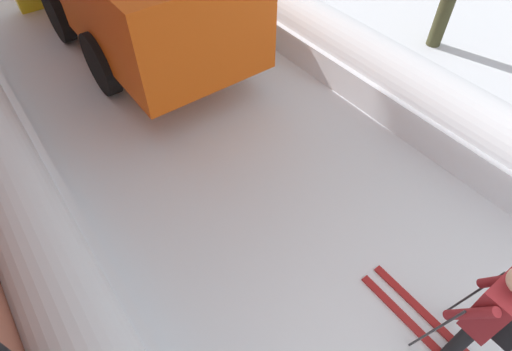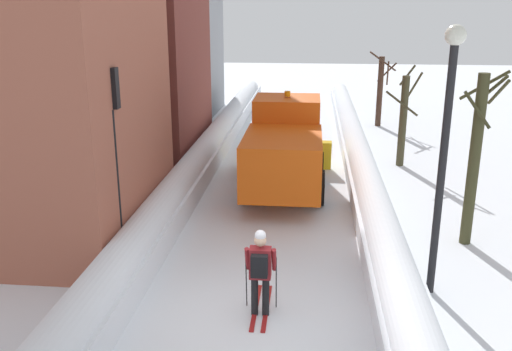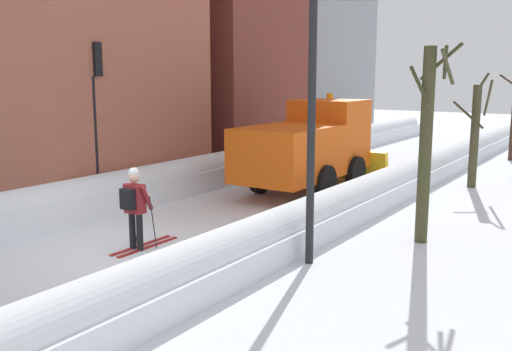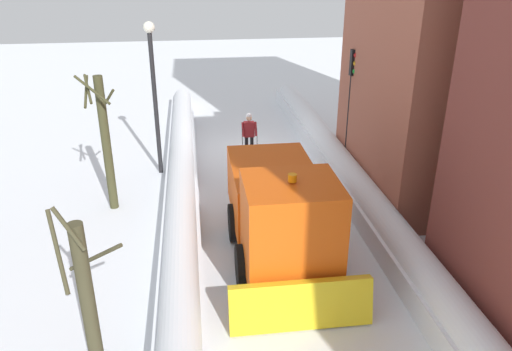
{
  "view_description": "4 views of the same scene",
  "coord_description": "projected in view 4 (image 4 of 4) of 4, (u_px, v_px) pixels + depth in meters",
  "views": [
    {
      "loc": [
        -2.4,
        0.38,
        4.52
      ],
      "look_at": [
        -0.55,
        2.88,
        1.02
      ],
      "focal_mm": 28.66,
      "sensor_mm": 36.0,
      "label": 1
    },
    {
      "loc": [
        1.04,
        -9.39,
        5.89
      ],
      "look_at": [
        -0.4,
        5.2,
        1.39
      ],
      "focal_mm": 39.12,
      "sensor_mm": 36.0,
      "label": 2
    },
    {
      "loc": [
        8.96,
        -8.18,
        3.76
      ],
      "look_at": [
        1.16,
        3.51,
        1.26
      ],
      "focal_mm": 40.26,
      "sensor_mm": 36.0,
      "label": 3
    },
    {
      "loc": [
        2.39,
        19.32,
        7.62
      ],
      "look_at": [
        0.46,
        4.78,
        1.06
      ],
      "focal_mm": 34.89,
      "sensor_mm": 36.0,
      "label": 4
    }
  ],
  "objects": [
    {
      "name": "traffic_light_pole",
      "position": [
        352.0,
        88.0,
        17.77
      ],
      "size": [
        0.28,
        0.42,
        4.59
      ],
      "color": "black",
      "rests_on": "ground"
    },
    {
      "name": "ground_plane",
      "position": [
        304.0,
        304.0,
        11.83
      ],
      "size": [
        80.0,
        80.0,
        0.0
      ],
      "primitive_type": "plane",
      "color": "white"
    },
    {
      "name": "bare_tree_near",
      "position": [
        105.0,
        141.0,
        15.39
      ],
      "size": [
        1.1,
        1.15,
        4.43
      ],
      "color": "#3D3C23",
      "rests_on": "ground"
    },
    {
      "name": "bare_tree_mid",
      "position": [
        87.0,
        300.0,
        9.13
      ],
      "size": [
        1.27,
        1.33,
        3.81
      ],
      "color": "#403C27",
      "rests_on": "ground"
    },
    {
      "name": "plow_truck",
      "position": [
        280.0,
        210.0,
        13.02
      ],
      "size": [
        3.2,
        5.98,
        3.12
      ],
      "color": "#DB510F",
      "rests_on": "ground"
    },
    {
      "name": "skier",
      "position": [
        249.0,
        132.0,
        20.15
      ],
      "size": [
        0.62,
        1.8,
        1.81
      ],
      "color": "black",
      "rests_on": "ground"
    },
    {
      "name": "snowbank_left",
      "position": [
        422.0,
        277.0,
        11.97
      ],
      "size": [
        1.1,
        36.0,
        1.12
      ],
      "color": "white",
      "rests_on": "ground"
    },
    {
      "name": "street_lamp",
      "position": [
        154.0,
        82.0,
        17.53
      ],
      "size": [
        0.4,
        0.4,
        5.55
      ],
      "color": "black",
      "rests_on": "ground"
    },
    {
      "name": "snowbank_right",
      "position": [
        180.0,
        299.0,
        11.31
      ],
      "size": [
        1.1,
        36.0,
        1.0
      ],
      "color": "white",
      "rests_on": "ground"
    }
  ]
}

